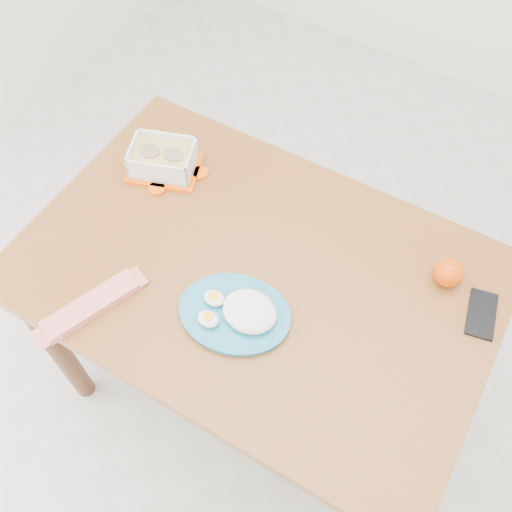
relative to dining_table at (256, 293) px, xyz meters
The scene contains 7 objects.
ground 0.66m from the dining_table, 45.61° to the left, with size 3.50×3.50×0.00m, color #B7B7B2.
dining_table is the anchor object (origin of this frame).
food_container 0.42m from the dining_table, 159.98° to the left, with size 0.22×0.20×0.08m.
orange_fruit 0.46m from the dining_table, 28.71° to the left, with size 0.07×0.07×0.07m, color #EC5804.
rice_plate 0.18m from the dining_table, 74.36° to the right, with size 0.31×0.31×0.07m.
candy_bar 0.40m from the dining_table, 132.39° to the right, with size 0.23×0.06×0.02m, color red.
smartphone 0.53m from the dining_table, 19.22° to the left, with size 0.06×0.12×0.01m, color black.
Camera 1 is at (0.26, -0.71, 1.89)m, focal length 40.00 mm.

